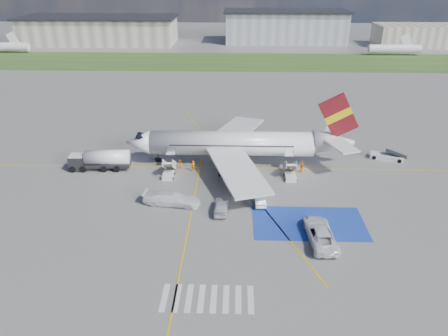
{
  "coord_description": "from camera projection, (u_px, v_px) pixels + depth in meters",
  "views": [
    {
      "loc": [
        0.85,
        -50.9,
        29.55
      ],
      "look_at": [
        -0.91,
        4.47,
        3.5
      ],
      "focal_mm": 35.0,
      "sensor_mm": 36.0,
      "label": 1
    }
  ],
  "objects": [
    {
      "name": "crew_fwd",
      "position": [
        193.0,
        166.0,
        68.05
      ],
      "size": [
        0.75,
        0.6,
        1.79
      ],
      "primitive_type": "imported",
      "rotation": [
        0.0,
        0.0,
        0.3
      ],
      "color": "orange",
      "rests_on": "ground"
    },
    {
      "name": "airstairs_aft",
      "position": [
        290.0,
        174.0,
        65.99
      ],
      "size": [
        1.9,
        5.2,
        3.6
      ],
      "color": "silver",
      "rests_on": "ground"
    },
    {
      "name": "airliner",
      "position": [
        241.0,
        144.0,
        69.82
      ],
      "size": [
        36.81,
        32.95,
        11.92
      ],
      "color": "silver",
      "rests_on": "ground"
    },
    {
      "name": "crew_nose",
      "position": [
        180.0,
        164.0,
        68.86
      ],
      "size": [
        0.69,
        0.83,
        1.55
      ],
      "primitive_type": "imported",
      "rotation": [
        0.0,
        0.0,
        -1.43
      ],
      "color": "orange",
      "rests_on": "ground"
    },
    {
      "name": "van_white_b",
      "position": [
        171.0,
        197.0,
        58.47
      ],
      "size": [
        6.16,
        3.17,
        2.31
      ],
      "primitive_type": "imported",
      "rotation": [
        0.0,
        0.0,
        1.43
      ],
      "color": "white",
      "rests_on": "ground"
    },
    {
      "name": "grass_strip",
      "position": [
        235.0,
        62.0,
        144.57
      ],
      "size": [
        400.0,
        30.0,
        0.01
      ],
      "primitive_type": "cube",
      "color": "#2D4C1E",
      "rests_on": "ground"
    },
    {
      "name": "ground",
      "position": [
        230.0,
        206.0,
        58.64
      ],
      "size": [
        400.0,
        400.0,
        0.0
      ],
      "primitive_type": "plane",
      "color": "#60605E",
      "rests_on": "ground"
    },
    {
      "name": "van_white_a",
      "position": [
        320.0,
        231.0,
        50.95
      ],
      "size": [
        3.27,
        6.5,
        2.38
      ],
      "primitive_type": "imported",
      "rotation": [
        0.0,
        0.0,
        3.2
      ],
      "color": "silver",
      "rests_on": "ground"
    },
    {
      "name": "staging_box",
      "position": [
        309.0,
        223.0,
        54.73
      ],
      "size": [
        14.0,
        8.0,
        0.01
      ],
      "primitive_type": "cube",
      "color": "#1A369E",
      "rests_on": "ground"
    },
    {
      "name": "taxiway_line_diag",
      "position": [
        231.0,
        168.0,
        69.49
      ],
      "size": [
        20.71,
        56.45,
        0.01
      ],
      "primitive_type": "cube",
      "rotation": [
        0.0,
        0.0,
        0.35
      ],
      "color": "gold",
      "rests_on": "ground"
    },
    {
      "name": "airstairs_fwd",
      "position": [
        169.0,
        173.0,
        66.52
      ],
      "size": [
        1.9,
        5.2,
        3.6
      ],
      "color": "silver",
      "rests_on": "ground"
    },
    {
      "name": "terminal_west",
      "position": [
        100.0,
        30.0,
        175.67
      ],
      "size": [
        60.0,
        22.0,
        10.0
      ],
      "primitive_type": "cube",
      "color": "gray",
      "rests_on": "ground"
    },
    {
      "name": "taxiway_line_main",
      "position": [
        231.0,
        168.0,
        69.49
      ],
      "size": [
        120.0,
        0.2,
        0.01
      ],
      "primitive_type": "cube",
      "color": "gold",
      "rests_on": "ground"
    },
    {
      "name": "crew_aft",
      "position": [
        302.0,
        167.0,
        67.64
      ],
      "size": [
        0.73,
        1.22,
        1.95
      ],
      "primitive_type": "imported",
      "rotation": [
        0.0,
        0.0,
        1.81
      ],
      "color": "orange",
      "rests_on": "ground"
    },
    {
      "name": "taxiway_line_cross",
      "position": [
        184.0,
        249.0,
        49.73
      ],
      "size": [
        0.2,
        60.0,
        0.01
      ],
      "primitive_type": "cube",
      "color": "gold",
      "rests_on": "ground"
    },
    {
      "name": "car_silver_b",
      "position": [
        259.0,
        199.0,
        58.95
      ],
      "size": [
        1.74,
        4.23,
        1.36
      ],
      "primitive_type": "imported",
      "rotation": [
        0.0,
        0.0,
        3.22
      ],
      "color": "silver",
      "rests_on": "ground"
    },
    {
      "name": "belt_loader",
      "position": [
        387.0,
        157.0,
        72.34
      ],
      "size": [
        5.88,
        3.54,
        1.7
      ],
      "rotation": [
        0.0,
        0.0,
        -0.33
      ],
      "color": "silver",
      "rests_on": "ground"
    },
    {
      "name": "fuel_tanker",
      "position": [
        101.0,
        161.0,
        68.54
      ],
      "size": [
        9.48,
        3.06,
        3.19
      ],
      "rotation": [
        0.0,
        0.0,
        0.05
      ],
      "color": "black",
      "rests_on": "ground"
    },
    {
      "name": "terminal_centre",
      "position": [
        285.0,
        27.0,
        177.62
      ],
      "size": [
        48.0,
        18.0,
        12.0
      ],
      "primitive_type": "cube",
      "color": "gray",
      "rests_on": "ground"
    },
    {
      "name": "terminal_east",
      "position": [
        428.0,
        35.0,
        170.57
      ],
      "size": [
        40.0,
        16.0,
        8.0
      ],
      "primitive_type": "cube",
      "color": "gray",
      "rests_on": "ground"
    },
    {
      "name": "gpu_cart",
      "position": [
        114.0,
        158.0,
        71.01
      ],
      "size": [
        2.56,
        2.12,
        1.84
      ],
      "rotation": [
        0.0,
        0.0,
        0.4
      ],
      "color": "silver",
      "rests_on": "ground"
    },
    {
      "name": "car_silver_a",
      "position": [
        221.0,
        206.0,
        56.95
      ],
      "size": [
        1.95,
        4.83,
        1.64
      ],
      "primitive_type": "imported",
      "rotation": [
        0.0,
        0.0,
        3.14
      ],
      "color": "#B5B7BC",
      "rests_on": "ground"
    },
    {
      "name": "crosswalk",
      "position": [
        208.0,
        299.0,
        42.41
      ],
      "size": [
        9.0,
        4.0,
        0.01
      ],
      "color": "silver",
      "rests_on": "ground"
    }
  ]
}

